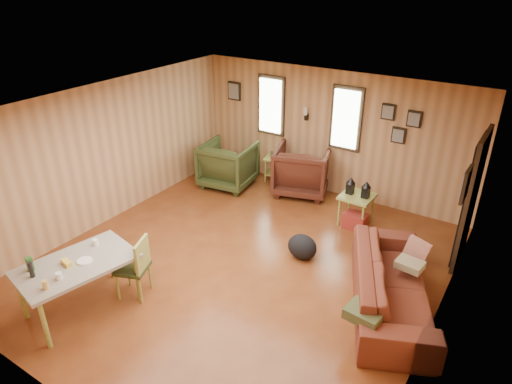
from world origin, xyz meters
TOP-DOWN VIEW (x-y plane):
  - room at (0.17, 0.27)m, footprint 5.54×6.04m
  - sofa at (2.17, 0.30)m, footprint 1.56×2.43m
  - recliner_brown at (-0.39, 2.66)m, footprint 1.25×1.21m
  - recliner_green at (-1.80, 2.14)m, footprint 1.09×1.04m
  - end_table at (-1.09, 2.90)m, footprint 0.59×0.56m
  - side_table at (0.98, 2.06)m, footprint 0.55×0.55m
  - cooler at (1.04, 1.92)m, footprint 0.40×0.30m
  - backpack at (0.69, 0.64)m, footprint 0.54×0.45m
  - sofa_pillows at (2.21, 0.10)m, footprint 0.57×1.78m
  - dining_table at (-1.17, -1.96)m, footprint 1.13×1.56m
  - dining_chair at (-0.77, -1.34)m, footprint 0.51×0.51m

SIDE VIEW (x-z plane):
  - cooler at x=1.04m, z-range 0.00..0.28m
  - backpack at x=0.69m, z-range 0.00..0.40m
  - end_table at x=-1.09m, z-range 0.04..0.67m
  - sofa at x=2.17m, z-range 0.00..0.92m
  - dining_chair at x=-0.77m, z-range 0.05..0.93m
  - recliner_green at x=-1.80m, z-range 0.00..1.00m
  - sofa_pillows at x=2.21m, z-range 0.32..0.68m
  - recliner_brown at x=-0.39m, z-range 0.00..1.04m
  - side_table at x=0.98m, z-range 0.15..1.01m
  - dining_table at x=-1.17m, z-range 0.19..1.12m
  - room at x=0.17m, z-range -0.02..2.43m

